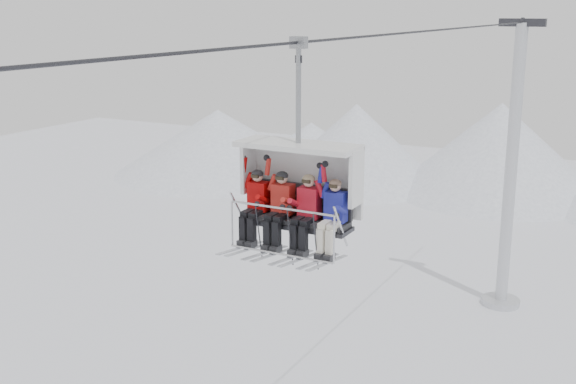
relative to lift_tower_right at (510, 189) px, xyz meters
The scene contains 8 objects.
ridgeline 20.33m from the lift_tower_right, 94.51° to the left, with size 72.00×21.00×7.00m.
lift_tower_right is the anchor object (origin of this frame).
haul_cable 23.25m from the lift_tower_right, 90.00° to the right, with size 0.06×0.06×50.00m, color #292A2E.
chairlift_carrier 22.01m from the lift_tower_right, 90.00° to the right, with size 2.36×1.17×3.98m.
skier_far_left 22.23m from the lift_tower_right, 92.21° to the right, with size 0.39×1.69×1.57m.
skier_center_left 22.21m from the lift_tower_right, 90.78° to the right, with size 0.40×1.69×1.61m.
skier_center_right 22.21m from the lift_tower_right, 89.28° to the right, with size 0.40×1.69×1.61m.
skier_far_right 22.23m from the lift_tower_right, 87.83° to the right, with size 0.39×1.69×1.56m.
Camera 1 is at (6.10, -11.51, 13.90)m, focal length 45.00 mm.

